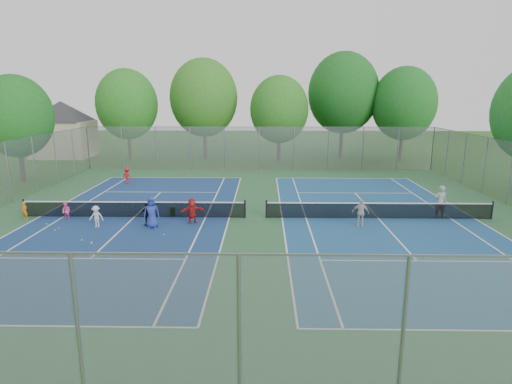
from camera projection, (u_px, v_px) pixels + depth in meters
ground at (256, 218)px, 24.52m from camera, size 120.00×120.00×0.00m
court_pad at (256, 218)px, 24.52m from camera, size 32.00×32.00×0.01m
court_left at (135, 217)px, 24.65m from camera, size 10.97×23.77×0.01m
court_right at (378, 218)px, 24.38m from camera, size 10.97×23.77×0.01m
net_left at (134, 210)px, 24.55m from camera, size 12.87×0.10×0.91m
net_right at (379, 211)px, 24.29m from camera, size 12.87×0.10×0.91m
fence_north at (259, 149)px, 39.66m from camera, size 32.00×0.10×4.00m
fence_south at (239, 349)px, 8.48m from camera, size 32.00×0.10×4.00m
house at (62, 119)px, 47.38m from camera, size 11.03×11.03×7.30m
tree_nw at (127, 104)px, 44.90m from camera, size 6.40×6.40×9.58m
tree_nl at (204, 98)px, 45.58m from camera, size 7.20×7.20×10.69m
tree_nc at (279, 110)px, 43.74m from camera, size 6.00×6.00×8.85m
tree_nr at (343, 93)px, 46.16m from camera, size 7.60×7.60×11.42m
tree_ne at (404, 104)px, 44.34m from camera, size 6.60×6.60×9.77m
tree_side_w at (16, 116)px, 33.45m from camera, size 5.60×5.60×8.47m
ball_crate at (152, 216)px, 24.42m from camera, size 0.45×0.45×0.31m
ball_hopper at (173, 211)px, 24.88m from camera, size 0.30×0.30×0.56m
student_a at (24, 211)px, 24.06m from camera, size 0.44×0.34×1.05m
student_b at (66, 211)px, 24.02m from camera, size 0.57×0.50×1.00m
student_c at (96, 217)px, 22.70m from camera, size 0.78×0.47×1.17m
student_d at (147, 214)px, 22.95m from camera, size 0.79×0.50×1.25m
student_e at (152, 213)px, 22.55m from camera, size 0.90×0.67×1.68m
student_f at (192, 211)px, 23.31m from camera, size 1.38×0.80×1.42m
child_far_baseline at (127, 176)px, 33.76m from camera, size 0.93×0.69×1.28m
instructor at (440, 202)px, 24.32m from camera, size 0.70×0.47×1.90m
teen_court_b at (360, 213)px, 22.83m from camera, size 0.94×0.52×1.52m
tennis_ball_0 at (98, 263)px, 17.90m from camera, size 0.07×0.07×0.07m
tennis_ball_1 at (47, 224)px, 23.19m from camera, size 0.07×0.07×0.07m
tennis_ball_2 at (164, 235)px, 21.46m from camera, size 0.07×0.07×0.07m
tennis_ball_3 at (92, 243)px, 20.33m from camera, size 0.07×0.07×0.07m
tennis_ball_4 at (29, 254)px, 18.91m from camera, size 0.07×0.07×0.07m
tennis_ball_5 at (44, 229)px, 22.35m from camera, size 0.07×0.07×0.07m
tennis_ball_6 at (143, 224)px, 23.25m from camera, size 0.07×0.07×0.07m
tennis_ball_7 at (59, 229)px, 22.40m from camera, size 0.07×0.07×0.07m
tennis_ball_8 at (91, 244)px, 20.22m from camera, size 0.07×0.07×0.07m
tennis_ball_9 at (82, 240)px, 20.65m from camera, size 0.07×0.07×0.07m
tennis_ball_10 at (55, 230)px, 22.16m from camera, size 0.07×0.07×0.07m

